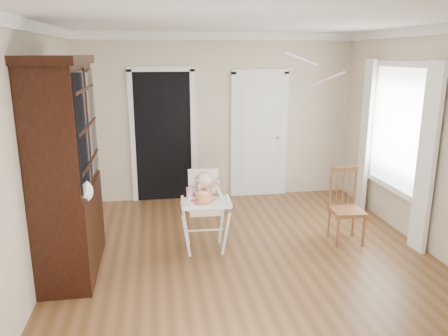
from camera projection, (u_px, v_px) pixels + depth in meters
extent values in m
plane|color=brown|center=(249.00, 262.00, 5.13)|extent=(5.00, 5.00, 0.00)
plane|color=white|center=(252.00, 20.00, 4.44)|extent=(5.00, 5.00, 0.00)
plane|color=beige|center=(218.00, 118.00, 7.17)|extent=(4.50, 0.00, 4.50)
plane|color=beige|center=(35.00, 157.00, 4.44)|extent=(0.00, 5.00, 5.00)
plane|color=beige|center=(437.00, 143.00, 5.13)|extent=(0.00, 5.00, 5.00)
cube|color=black|center=(163.00, 138.00, 7.10)|extent=(0.90, 0.03, 2.10)
cube|color=white|center=(133.00, 139.00, 7.02)|extent=(0.08, 0.05, 2.18)
cube|color=white|center=(193.00, 137.00, 7.17)|extent=(0.08, 0.05, 2.18)
cube|color=white|center=(161.00, 69.00, 6.82)|extent=(1.06, 0.05, 0.08)
cube|color=white|center=(259.00, 136.00, 7.34)|extent=(0.80, 0.05, 2.05)
cube|color=white|center=(233.00, 137.00, 7.28)|extent=(0.08, 0.05, 2.13)
cube|color=white|center=(284.00, 136.00, 7.41)|extent=(0.08, 0.05, 2.13)
sphere|color=gold|center=(278.00, 138.00, 7.36)|extent=(0.06, 0.06, 0.06)
cube|color=white|center=(399.00, 128.00, 5.88)|extent=(0.02, 1.20, 1.60)
cube|color=white|center=(405.00, 64.00, 5.66)|extent=(0.06, 1.36, 0.08)
cube|color=white|center=(427.00, 160.00, 5.18)|extent=(0.08, 0.28, 2.30)
cube|color=white|center=(365.00, 136.00, 6.67)|extent=(0.08, 0.28, 2.30)
cylinder|color=white|center=(186.00, 237.00, 5.17)|extent=(0.12, 0.12, 0.59)
cylinder|color=white|center=(226.00, 235.00, 5.22)|extent=(0.12, 0.12, 0.59)
cylinder|color=white|center=(185.00, 223.00, 5.58)|extent=(0.12, 0.12, 0.59)
cylinder|color=white|center=(222.00, 222.00, 5.64)|extent=(0.12, 0.12, 0.59)
cylinder|color=white|center=(205.00, 230.00, 5.35)|extent=(0.45, 0.04, 0.02)
cube|color=silver|center=(205.00, 208.00, 5.33)|extent=(0.39, 0.37, 0.08)
cube|color=silver|center=(189.00, 200.00, 5.28)|extent=(0.05, 0.34, 0.18)
cube|color=silver|center=(220.00, 199.00, 5.32)|extent=(0.05, 0.34, 0.18)
cube|color=silver|center=(203.00, 186.00, 5.43)|extent=(0.38, 0.07, 0.43)
cube|color=white|center=(206.00, 203.00, 5.07)|extent=(0.56, 0.41, 0.03)
cube|color=white|center=(207.00, 207.00, 4.88)|extent=(0.55, 0.05, 0.04)
ellipsoid|color=beige|center=(204.00, 197.00, 5.33)|extent=(0.21, 0.17, 0.25)
sphere|color=beige|center=(204.00, 181.00, 5.27)|extent=(0.18, 0.18, 0.18)
sphere|color=red|center=(205.00, 194.00, 5.25)|extent=(0.13, 0.13, 0.13)
sphere|color=red|center=(203.00, 186.00, 5.20)|extent=(0.06, 0.06, 0.06)
sphere|color=red|center=(217.00, 182.00, 5.22)|extent=(0.06, 0.06, 0.06)
cylinder|color=silver|center=(203.00, 202.00, 5.05)|extent=(0.25, 0.25, 0.01)
cylinder|color=red|center=(203.00, 197.00, 5.04)|extent=(0.19, 0.19, 0.11)
cylinder|color=#F2E08C|center=(205.00, 194.00, 5.01)|extent=(0.09, 0.09, 0.02)
cylinder|color=pink|center=(189.00, 195.00, 5.15)|extent=(0.07, 0.07, 0.11)
cylinder|color=#9768B7|center=(189.00, 189.00, 5.13)|extent=(0.07, 0.07, 0.03)
cone|color=#9768B7|center=(189.00, 186.00, 5.12)|extent=(0.02, 0.02, 0.04)
cube|color=black|center=(71.00, 229.00, 4.84)|extent=(0.55, 1.31, 0.98)
cube|color=black|center=(61.00, 127.00, 4.55)|extent=(0.50, 1.31, 1.31)
cube|color=black|center=(83.00, 131.00, 4.27)|extent=(0.02, 0.57, 1.15)
cube|color=black|center=(91.00, 121.00, 4.90)|extent=(0.02, 0.57, 1.15)
cube|color=black|center=(55.00, 60.00, 4.37)|extent=(0.59, 1.40, 0.09)
ellipsoid|color=white|center=(82.00, 191.00, 4.37)|extent=(0.22, 0.17, 0.24)
cube|color=brown|center=(347.00, 211.00, 5.59)|extent=(0.41, 0.41, 0.05)
cylinder|color=brown|center=(338.00, 232.00, 5.46)|extent=(0.03, 0.03, 0.42)
cylinder|color=brown|center=(364.00, 231.00, 5.50)|extent=(0.03, 0.03, 0.42)
cylinder|color=brown|center=(329.00, 222.00, 5.78)|extent=(0.03, 0.03, 0.42)
cylinder|color=brown|center=(353.00, 221.00, 5.82)|extent=(0.03, 0.03, 0.42)
cylinder|color=brown|center=(331.00, 187.00, 5.67)|extent=(0.03, 0.03, 0.54)
cylinder|color=brown|center=(356.00, 187.00, 5.70)|extent=(0.03, 0.03, 0.54)
cube|color=brown|center=(345.00, 169.00, 5.63)|extent=(0.35, 0.05, 0.06)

